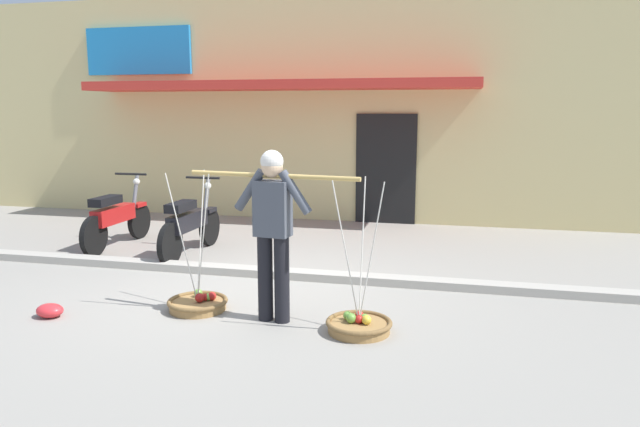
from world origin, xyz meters
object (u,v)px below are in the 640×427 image
motorcycle_second_in_row (190,224)px  plastic_litter_bag (50,311)px  motorcycle_nearest_shop (116,218)px  fruit_basket_left_side (359,324)px  fruit_basket_right_side (198,303)px  fruit_vendor (273,224)px

motorcycle_second_in_row → plastic_litter_bag: motorcycle_second_in_row is taller
motorcycle_second_in_row → plastic_litter_bag: size_ratio=6.50×
motorcycle_second_in_row → motorcycle_nearest_shop: bearing=170.9°
fruit_basket_left_side → motorcycle_second_in_row: bearing=140.1°
fruit_basket_right_side → motorcycle_second_in_row: size_ratio=0.80×
fruit_basket_left_side → motorcycle_nearest_shop: fruit_basket_left_side is taller
fruit_vendor → motorcycle_nearest_shop: (-3.31, 2.50, -0.53)m
motorcycle_nearest_shop → fruit_basket_right_side: bearing=-44.3°
motorcycle_nearest_shop → plastic_litter_bag: motorcycle_nearest_shop is taller
fruit_basket_left_side → fruit_vendor: bearing=172.6°
fruit_basket_left_side → motorcycle_second_in_row: 3.76m
fruit_basket_right_side → plastic_litter_bag: fruit_basket_right_side is taller
motorcycle_nearest_shop → motorcycle_second_in_row: size_ratio=1.00×
fruit_basket_right_side → plastic_litter_bag: bearing=-157.8°
fruit_vendor → plastic_litter_bag: 2.45m
fruit_basket_right_side → motorcycle_second_in_row: (-1.13, 2.17, 0.38)m
fruit_vendor → fruit_basket_left_side: (0.87, -0.11, -0.90)m
motorcycle_nearest_shop → motorcycle_second_in_row: same height
motorcycle_nearest_shop → plastic_litter_bag: bearing=-69.9°
plastic_litter_bag → motorcycle_nearest_shop: bearing=110.1°
fruit_vendor → fruit_basket_right_side: 1.26m
fruit_vendor → fruit_basket_left_side: bearing=-7.4°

